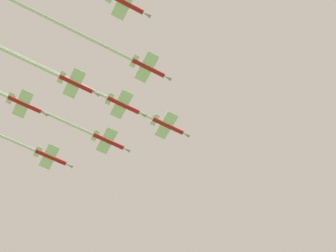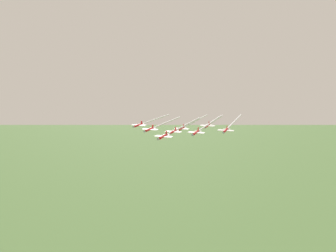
{
  "view_description": "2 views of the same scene",
  "coord_description": "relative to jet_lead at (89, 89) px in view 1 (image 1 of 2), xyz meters",
  "views": [
    {
      "loc": [
        20.5,
        -49.88,
        2.01
      ],
      "look_at": [
        -5.22,
        12.03,
        130.96
      ],
      "focal_mm": 50.45,
      "sensor_mm": 36.0,
      "label": 1
    },
    {
      "loc": [
        41.98,
        155.83,
        161.9
      ],
      "look_at": [
        -6.96,
        14.45,
        136.77
      ],
      "focal_mm": 31.73,
      "sensor_mm": 36.0,
      "label": 2
    }
  ],
  "objects": [
    {
      "name": "jet_lead",
      "position": [
        0.0,
        0.0,
        0.0
      ],
      "size": [
        53.63,
        64.97,
        2.72
      ],
      "rotation": [
        0.0,
        0.0,
        5.6
      ],
      "color": "red"
    },
    {
      "name": "jet_port_inner",
      "position": [
        -19.38,
        -1.77,
        0.49
      ],
      "size": [
        53.37,
        64.65,
        2.72
      ],
      "rotation": [
        0.0,
        0.0,
        5.6
      ],
      "color": "red"
    },
    {
      "name": "jet_starboard_inner",
      "position": [
        7.48,
        -12.73,
        0.55
      ],
      "size": [
        41.24,
        49.88,
        2.72
      ],
      "rotation": [
        0.0,
        0.0,
        5.6
      ],
      "color": "red"
    },
    {
      "name": "jet_port_outer",
      "position": [
        -4.16,
        -5.06,
        -0.2
      ],
      "size": [
        41.34,
        50.01,
        2.72
      ],
      "rotation": [
        0.0,
        0.0,
        5.6
      ],
      "color": "red"
    }
  ]
}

